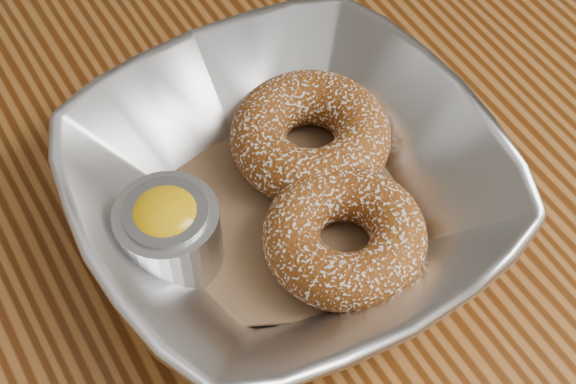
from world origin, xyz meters
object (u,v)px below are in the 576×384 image
table (166,380)px  donut_front (345,236)px  donut_back (310,136)px  ramekin (169,232)px  serving_bowl (288,193)px

table → donut_front: size_ratio=13.07×
table → donut_back: donut_back is taller
donut_back → ramekin: bearing=-167.4°
serving_bowl → donut_back: 0.05m
table → donut_front: (0.11, -0.03, 0.13)m
donut_back → ramekin: size_ratio=1.69×
serving_bowl → donut_back: (0.03, 0.03, -0.00)m
donut_front → ramekin: ramekin is taller
donut_back → serving_bowl: bearing=-137.6°
donut_front → table: bearing=164.2°
table → ramekin: size_ratio=20.85×
serving_bowl → ramekin: 0.07m
serving_bowl → donut_front: 0.04m
table → donut_back: size_ratio=12.36×
donut_front → ramekin: bearing=150.6°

